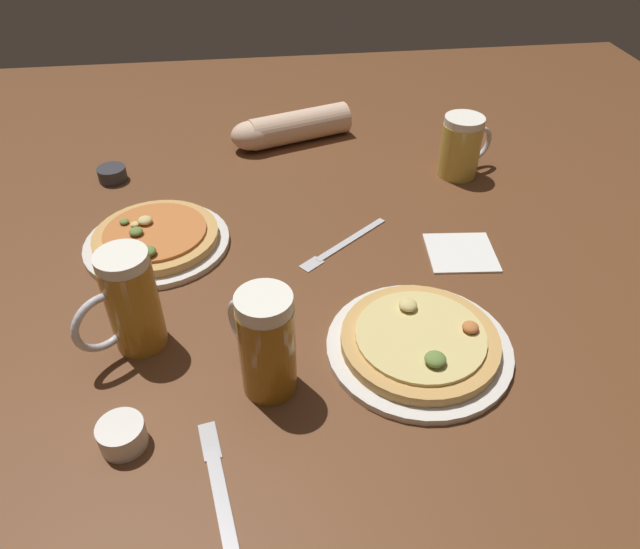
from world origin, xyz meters
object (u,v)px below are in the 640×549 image
beer_mug_amber (462,146)px  fork_left (343,244)px  pizza_plate_near (420,343)px  napkin_folded (461,252)px  beer_mug_pale (129,303)px  ramekin_sauce (122,435)px  ramekin_butter (112,174)px  pizza_plate_far (156,239)px  knife_right (221,500)px  diner_arm (287,128)px  beer_mug_dark (265,343)px

beer_mug_amber → fork_left: beer_mug_amber is taller
pizza_plate_near → napkin_folded: size_ratio=2.29×
beer_mug_pale → fork_left: bearing=31.0°
ramekin_sauce → ramekin_butter: ramekin_sauce is taller
beer_mug_amber → ramekin_butter: size_ratio=2.19×
pizza_plate_near → beer_mug_amber: (0.23, 0.53, 0.05)m
pizza_plate_far → knife_right: bearing=-77.4°
pizza_plate_near → ramekin_butter: pizza_plate_near is taller
pizza_plate_near → beer_mug_amber: beer_mug_amber is taller
napkin_folded → pizza_plate_near: bearing=-121.7°
fork_left → diner_arm: bearing=98.7°
knife_right → diner_arm: (0.16, 0.96, 0.04)m
ramekin_sauce → ramekin_butter: size_ratio=1.00×
pizza_plate_far → napkin_folded: bearing=-9.9°
ramekin_sauce → ramekin_butter: (-0.12, 0.72, -0.00)m
beer_mug_pale → knife_right: 0.33m
pizza_plate_near → pizza_plate_far: same height
beer_mug_amber → napkin_folded: 0.32m
pizza_plate_near → beer_mug_dark: size_ratio=1.68×
ramekin_sauce → fork_left: (0.36, 0.41, -0.02)m
beer_mug_dark → beer_mug_amber: size_ratio=1.25×
beer_mug_dark → beer_mug_pale: 0.23m
pizza_plate_far → beer_mug_pale: bearing=-91.1°
beer_mug_amber → diner_arm: 0.43m
fork_left → beer_mug_pale: bearing=-149.0°
pizza_plate_near → ramekin_butter: bearing=132.3°
pizza_plate_far → ramekin_butter: size_ratio=4.39×
pizza_plate_near → beer_mug_amber: bearing=66.4°
diner_arm → ramekin_butter: bearing=-161.6°
beer_mug_amber → ramekin_sauce: beer_mug_amber is taller
pizza_plate_far → diner_arm: 0.50m
pizza_plate_near → pizza_plate_far: size_ratio=1.05×
beer_mug_amber → beer_mug_pale: (-0.67, -0.46, 0.02)m
diner_arm → beer_mug_amber: bearing=-28.8°
pizza_plate_near → fork_left: 0.30m
pizza_plate_near → pizza_plate_far: bearing=142.0°
fork_left → knife_right: size_ratio=0.78×
beer_mug_dark → knife_right: (-0.07, -0.18, -0.08)m
beer_mug_dark → diner_arm: beer_mug_dark is taller
pizza_plate_far → ramekin_butter: pizza_plate_far is taller
ramekin_butter → knife_right: (0.24, -0.82, -0.01)m
pizza_plate_near → napkin_folded: 0.28m
beer_mug_dark → ramekin_butter: beer_mug_dark is taller
napkin_folded → knife_right: bearing=-135.0°
beer_mug_pale → diner_arm: 0.73m
ramekin_sauce → diner_arm: size_ratio=0.21×
beer_mug_dark → beer_mug_amber: beer_mug_dark is taller
beer_mug_amber → napkin_folded: bearing=-106.5°
pizza_plate_far → pizza_plate_near: bearing=-38.0°
ramekin_butter → napkin_folded: size_ratio=0.50×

